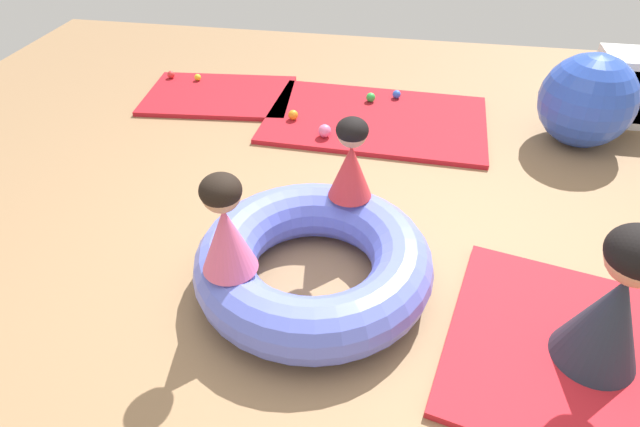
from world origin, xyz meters
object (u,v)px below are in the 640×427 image
at_px(inflatable_cushion, 313,262).
at_px(exercise_ball_large, 587,101).
at_px(child_in_red, 351,159).
at_px(child_in_pink, 225,226).
at_px(storage_cube, 625,88).
at_px(play_ball_pink, 325,131).
at_px(play_ball_blue, 397,94).
at_px(play_ball_red, 171,75).
at_px(adult_seated, 617,301).
at_px(play_ball_yellow, 198,77).
at_px(play_ball_green, 371,97).
at_px(play_ball_orange, 293,115).

xyz_separation_m(inflatable_cushion, exercise_ball_large, (1.74, 1.94, 0.19)).
height_order(child_in_red, child_in_pink, child_in_pink).
relative_size(child_in_pink, storage_cube, 0.95).
bearing_deg(play_ball_pink, child_in_pink, -94.46).
relative_size(child_in_pink, play_ball_pink, 5.13).
xyz_separation_m(play_ball_blue, storage_cube, (1.85, -0.00, 0.20)).
relative_size(child_in_pink, play_ball_red, 7.63).
distance_m(adult_seated, storage_cube, 2.80).
distance_m(inflatable_cushion, storage_cube, 3.23).
height_order(adult_seated, storage_cube, adult_seated).
relative_size(adult_seated, exercise_ball_large, 1.08).
bearing_deg(inflatable_cushion, play_ball_yellow, 122.77).
bearing_deg(storage_cube, adult_seated, -105.69).
distance_m(play_ball_blue, play_ball_pink, 0.96).
xyz_separation_m(play_ball_green, play_ball_yellow, (-1.67, 0.17, -0.01)).
height_order(play_ball_pink, storage_cube, storage_cube).
xyz_separation_m(adult_seated, play_ball_blue, (-1.10, 2.69, -0.33)).
distance_m(child_in_pink, exercise_ball_large, 3.06).
bearing_deg(adult_seated, inflatable_cushion, 155.98).
xyz_separation_m(adult_seated, play_ball_pink, (-1.61, 1.88, -0.32)).
relative_size(play_ball_blue, storage_cube, 0.13).
bearing_deg(child_in_pink, play_ball_pink, 126.16).
bearing_deg(play_ball_orange, inflatable_cushion, -74.23).
bearing_deg(adult_seated, storage_cube, 61.66).
height_order(inflatable_cushion, child_in_pink, child_in_pink).
bearing_deg(inflatable_cushion, adult_seated, -11.37).
distance_m(adult_seated, play_ball_green, 2.92).
relative_size(child_in_pink, play_ball_orange, 6.42).
relative_size(child_in_red, storage_cube, 0.88).
distance_m(inflatable_cushion, play_ball_orange, 1.92).
xyz_separation_m(play_ball_orange, play_ball_green, (0.60, 0.46, -0.00)).
relative_size(child_in_red, adult_seated, 0.64).
distance_m(child_in_pink, play_ball_pink, 1.95).
bearing_deg(child_in_pink, storage_cube, 87.56).
bearing_deg(exercise_ball_large, play_ball_pink, -170.16).
distance_m(play_ball_pink, exercise_ball_large, 2.00).
height_order(adult_seated, play_ball_red, adult_seated).
bearing_deg(play_ball_yellow, storage_cube, -0.93).
bearing_deg(play_ball_yellow, play_ball_pink, -32.33).
distance_m(child_in_pink, play_ball_red, 3.19).
bearing_deg(inflatable_cushion, play_ball_pink, 97.56).
distance_m(inflatable_cushion, play_ball_blue, 2.43).
relative_size(adult_seated, play_ball_pink, 7.37).
xyz_separation_m(adult_seated, play_ball_red, (-3.26, 2.76, -0.34)).
relative_size(inflatable_cushion, child_in_red, 2.61).
bearing_deg(play_ball_orange, play_ball_blue, 34.60).
relative_size(child_in_red, play_ball_blue, 6.67).
bearing_deg(play_ball_blue, play_ball_green, -153.07).
bearing_deg(exercise_ball_large, storage_cube, 49.04).
xyz_separation_m(play_ball_green, play_ball_blue, (0.22, 0.11, -0.00)).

